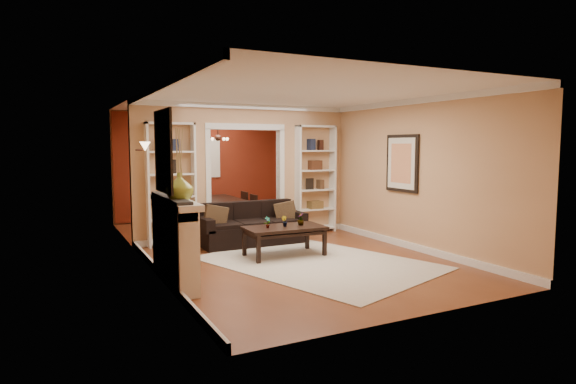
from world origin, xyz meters
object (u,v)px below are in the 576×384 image
sofa (252,224)px  dining_table (219,212)px  fireplace (176,241)px  bookshelf_left (171,185)px  coffee_table (284,241)px  bookshelf_right (315,179)px

sofa → dining_table: sofa is taller
dining_table → fireplace: bearing=154.3°
bookshelf_left → dining_table: (1.50, 1.70, -0.83)m
sofa → coffee_table: 1.19m
bookshelf_left → dining_table: bookshelf_left is taller
fireplace → dining_table: fireplace is taller
bookshelf_left → sofa: bearing=-22.8°
bookshelf_right → fireplace: size_ratio=1.35×
sofa → bookshelf_right: 1.97m
bookshelf_right → dining_table: size_ratio=1.26×
coffee_table → sofa: bearing=97.5°
sofa → fireplace: (-1.92, -1.95, 0.18)m
coffee_table → bookshelf_left: bookshelf_left is taller
sofa → bookshelf_left: bearing=157.2°
coffee_table → bookshelf_right: 2.55m
coffee_table → fireplace: 2.20m
sofa → bookshelf_left: size_ratio=0.88×
sofa → coffee_table: size_ratio=1.51×
sofa → fireplace: size_ratio=1.19×
coffee_table → fireplace: bearing=-157.3°
sofa → dining_table: 2.29m
bookshelf_left → bookshelf_right: size_ratio=1.00×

